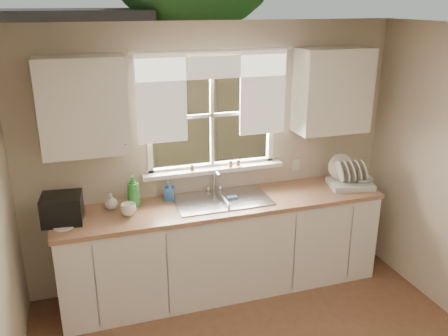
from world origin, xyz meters
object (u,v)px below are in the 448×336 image
object	(u,v)px
dish_rack	(350,179)
cup	(128,210)
soap_bottle_a	(133,191)
black_appliance	(62,209)

from	to	relation	value
dish_rack	cup	bearing A→B (deg)	-179.98
dish_rack	cup	xyz separation A→B (m)	(-2.18, -0.00, -0.03)
soap_bottle_a	black_appliance	xyz separation A→B (m)	(-0.61, -0.14, -0.03)
cup	soap_bottle_a	bearing A→B (deg)	84.53
cup	black_appliance	world-z (taller)	black_appliance
dish_rack	soap_bottle_a	world-z (taller)	same
soap_bottle_a	dish_rack	bearing A→B (deg)	7.22
soap_bottle_a	black_appliance	distance (m)	0.62
soap_bottle_a	cup	size ratio (longest dim) A/B	2.21
soap_bottle_a	cup	xyz separation A→B (m)	(-0.07, -0.18, -0.10)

